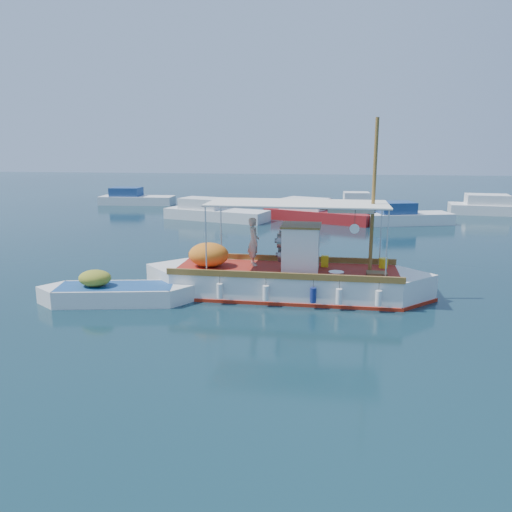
# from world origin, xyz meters

# --- Properties ---
(ground) EXTENTS (160.00, 160.00, 0.00)m
(ground) POSITION_xyz_m (0.00, 0.00, 0.00)
(ground) COLOR black
(ground) RESTS_ON ground
(fishing_caique) EXTENTS (10.98, 3.20, 6.69)m
(fishing_caique) POSITION_xyz_m (0.33, 0.64, 0.59)
(fishing_caique) COLOR white
(fishing_caique) RESTS_ON ground
(dinghy) EXTENTS (5.57, 2.28, 1.38)m
(dinghy) POSITION_xyz_m (-5.61, -1.20, 0.29)
(dinghy) COLOR white
(dinghy) RESTS_ON ground
(bg_boat_nw) EXTENTS (8.29, 4.61, 1.80)m
(bg_boat_nw) POSITION_xyz_m (-6.61, 19.18, 0.49)
(bg_boat_nw) COLOR silver
(bg_boat_nw) RESTS_ON ground
(bg_boat_n) EXTENTS (8.58, 5.76, 1.80)m
(bg_boat_n) POSITION_xyz_m (1.12, 19.87, 0.49)
(bg_boat_n) COLOR maroon
(bg_boat_n) RESTS_ON ground
(bg_boat_ne) EXTENTS (6.50, 3.74, 1.80)m
(bg_boat_ne) POSITION_xyz_m (7.41, 18.95, 0.49)
(bg_boat_ne) COLOR silver
(bg_boat_ne) RESTS_ON ground
(bg_boat_e) EXTENTS (8.43, 3.54, 1.80)m
(bg_boat_e) POSITION_xyz_m (15.78, 25.27, 0.49)
(bg_boat_e) COLOR silver
(bg_boat_e) RESTS_ON ground
(bg_boat_far_w) EXTENTS (6.97, 2.61, 1.80)m
(bg_boat_far_w) POSITION_xyz_m (-16.17, 27.72, 0.49)
(bg_boat_far_w) COLOR silver
(bg_boat_far_w) RESTS_ON ground
(bg_boat_far_n) EXTENTS (5.38, 2.26, 1.80)m
(bg_boat_far_n) POSITION_xyz_m (4.97, 25.97, 0.49)
(bg_boat_far_n) COLOR silver
(bg_boat_far_n) RESTS_ON ground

